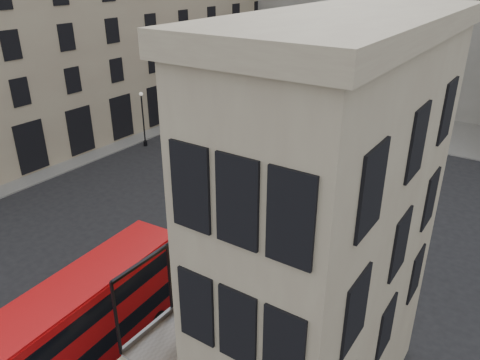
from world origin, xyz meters
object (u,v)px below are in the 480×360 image
Objects in this scene: cafe_chair_a at (217,350)px; cafe_chair_c at (268,282)px; pedestrian_b at (306,106)px; cafe_table_near at (188,306)px; bus_far at (239,107)px; cafe_chair_d at (291,259)px; bus_near at (77,324)px; car_a at (235,134)px; pedestrian_e at (210,126)px; pedestrian_c at (348,120)px; pedestrian_d at (416,117)px; street_lamp_b at (321,102)px; cafe_table_mid at (229,272)px; cafe_table_far at (254,240)px; cyclist at (215,201)px; traffic_light_far at (222,102)px; pedestrian_a at (178,115)px; car_b at (308,140)px; traffic_light_near at (250,185)px; cafe_chair_b at (246,303)px; street_lamp_a at (144,122)px; bicycle at (241,159)px; car_c at (221,139)px.

cafe_chair_a is 0.89× the size of cafe_chair_c.
pedestrian_b is 41.77m from cafe_table_near.
cafe_chair_c reaches higher than bus_far.
bus_near is at bearing -137.47° from cafe_chair_d.
pedestrian_e is at bearing 161.46° from car_a.
pedestrian_d is at bearing -160.26° from pedestrian_c.
cafe_table_near is 1.06× the size of cafe_chair_a.
pedestrian_e is 35.52m from cafe_chair_a.
pedestrian_e reaches higher than car_a.
street_lamp_b is 3.27× the size of pedestrian_e.
bus_near is at bearing 143.96° from pedestrian_d.
bus_near is 6.03× the size of pedestrian_b.
pedestrian_d is 39.42m from cafe_table_mid.
cyclist is at bearing 135.58° from cafe_table_far.
pedestrian_c is 0.99× the size of pedestrian_e.
cafe_chair_a is (22.65, -31.30, 2.41)m from traffic_light_far.
cafe_table_near reaches higher than car_a.
street_lamp_b is 15.75m from pedestrian_a.
bus_far is 19.50m from pedestrian_d.
cafe_table_far is (14.31, -33.90, 4.21)m from pedestrian_b.
pedestrian_c reaches higher than car_b.
cyclist is at bearing -154.32° from traffic_light_near.
cafe_chair_c is at bearing -63.19° from car_a.
pedestrian_e is 1.90× the size of cafe_chair_c.
cafe_table_near is (20.77, -30.45, 2.71)m from traffic_light_far.
pedestrian_a is at bearing 143.70° from traffic_light_near.
street_lamp_b is at bearing 99.82° from bus_near.
bus_far is at bearing 126.43° from traffic_light_near.
pedestrian_a is at bearing -89.56° from pedestrian_e.
pedestrian_b is at bearing 113.41° from cafe_chair_b.
pedestrian_e is at bearing 131.47° from cafe_table_far.
pedestrian_b is 2.45× the size of cafe_chair_a.
traffic_light_far is at bearing -154.10° from pedestrian_b.
cafe_table_mid is (16.20, -23.91, 4.32)m from car_a.
car_b is 31.08m from cafe_table_near.
pedestrian_c is at bearing 140.66° from pedestrian_e.
street_lamp_a is at bearing -124.51° from street_lamp_b.
cafe_chair_d is (-0.01, 1.91, -0.03)m from cafe_chair_c.
pedestrian_d is (2.60, 42.77, -1.51)m from bus_near.
street_lamp_a reaches higher than pedestrian_d.
pedestrian_a is (-2.00, 7.22, -1.44)m from street_lamp_a.
street_lamp_a is 2.97× the size of bicycle.
car_a reaches higher than car_c.
pedestrian_b is 1.15× the size of pedestrian_e.
bicycle is at bearing 129.60° from cafe_chair_d.
cafe_chair_d is at bearing 89.91° from cafe_chair_b.
cafe_table_mid is (16.66, -22.19, 4.41)m from car_c.
pedestrian_a is (-6.56, -2.28, -1.38)m from bus_far.
street_lamp_a is 6.20× the size of cafe_chair_c.
traffic_light_far is 2.33× the size of pedestrian_e.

